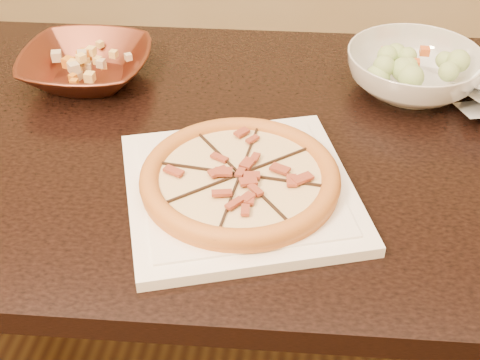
{
  "coord_description": "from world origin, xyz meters",
  "views": [
    {
      "loc": [
        0.21,
        -0.73,
        1.39
      ],
      "look_at": [
        0.09,
        0.03,
        0.78
      ],
      "focal_mm": 50.0,
      "sensor_mm": 36.0,
      "label": 1
    }
  ],
  "objects": [
    {
      "name": "dining_table",
      "position": [
        0.0,
        0.18,
        0.64
      ],
      "size": [
        1.32,
        0.9,
        0.75
      ],
      "color": "black",
      "rests_on": "floor"
    },
    {
      "name": "plate",
      "position": [
        0.09,
        0.03,
        0.76
      ],
      "size": [
        0.42,
        0.42,
        0.02
      ],
      "color": "white",
      "rests_on": "dining_table"
    },
    {
      "name": "pizza",
      "position": [
        0.09,
        0.03,
        0.78
      ],
      "size": [
        0.3,
        0.3,
        0.03
      ],
      "color": "gold",
      "rests_on": "plate"
    },
    {
      "name": "bronze_bowl",
      "position": [
        -0.24,
        0.34,
        0.78
      ],
      "size": [
        0.25,
        0.25,
        0.06
      ],
      "primitive_type": "imported",
      "rotation": [
        0.0,
        0.0,
        0.04
      ],
      "color": "brown",
      "rests_on": "dining_table"
    },
    {
      "name": "mixed_dish",
      "position": [
        -0.25,
        0.33,
        0.82
      ],
      "size": [
        0.11,
        0.12,
        0.03
      ],
      "color": "tan",
      "rests_on": "bronze_bowl"
    },
    {
      "name": "salad_bowl",
      "position": [
        0.36,
        0.39,
        0.79
      ],
      "size": [
        0.27,
        0.27,
        0.08
      ],
      "primitive_type": "imported",
      "rotation": [
        0.0,
        0.0,
        0.1
      ],
      "color": "silver",
      "rests_on": "dining_table"
    },
    {
      "name": "salad",
      "position": [
        0.36,
        0.39,
        0.84
      ],
      "size": [
        0.12,
        0.11,
        0.04
      ],
      "color": "#A3BD80",
      "rests_on": "salad_bowl"
    }
  ]
}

